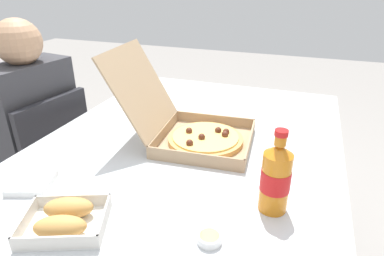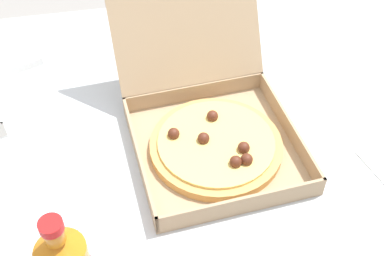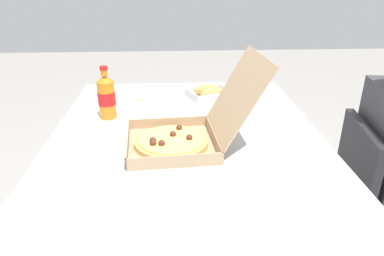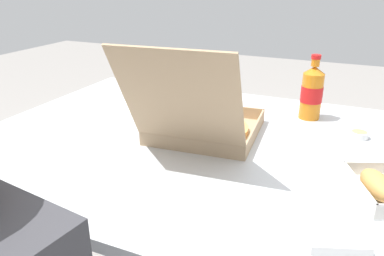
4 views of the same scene
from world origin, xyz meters
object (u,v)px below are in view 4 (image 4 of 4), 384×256
object	(u,v)px
cola_bottle	(312,92)
paper_menu	(122,106)
napkin_pile	(334,233)
pizza_box_open	(202,124)
dipping_sauce_cup	(359,134)

from	to	relation	value
cola_bottle	paper_menu	size ratio (longest dim) A/B	1.07
cola_bottle	paper_menu	bearing A→B (deg)	13.49
paper_menu	napkin_pile	xyz separation A→B (m)	(-0.81, 0.49, 0.01)
pizza_box_open	paper_menu	distance (m)	0.43
napkin_pile	dipping_sauce_cup	world-z (taller)	same
cola_bottle	pizza_box_open	bearing A→B (deg)	48.34
cola_bottle	napkin_pile	size ratio (longest dim) A/B	2.04
paper_menu	dipping_sauce_cup	distance (m)	0.84
dipping_sauce_cup	pizza_box_open	bearing A→B (deg)	23.80
dipping_sauce_cup	paper_menu	bearing A→B (deg)	3.04
pizza_box_open	dipping_sauce_cup	size ratio (longest dim) A/B	8.89
pizza_box_open	napkin_pile	size ratio (longest dim) A/B	4.52
pizza_box_open	dipping_sauce_cup	xyz separation A→B (m)	(-0.45, -0.20, -0.04)
pizza_box_open	paper_menu	bearing A→B (deg)	-20.96
cola_bottle	dipping_sauce_cup	bearing A→B (deg)	144.82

